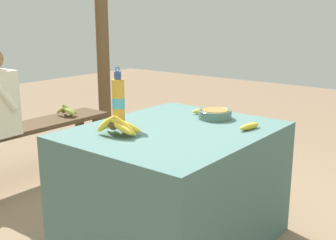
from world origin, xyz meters
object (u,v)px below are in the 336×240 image
Objects in this scene: water_bottle at (118,102)px; loose_banana_side at (204,111)px; support_post_far at (102,29)px; loose_banana_front at (249,126)px; banana_bunch_green at (66,110)px; serving_bowl at (215,114)px; wooden_bench at (19,136)px; banana_bunch_ripe at (118,125)px.

loose_banana_side is (0.56, -0.21, -0.12)m from water_bottle.
loose_banana_side is at bearing -112.80° from support_post_far.
support_post_far is at bearing 49.37° from water_bottle.
water_bottle is at bearing 122.69° from loose_banana_front.
water_bottle is 2.29× the size of loose_banana_side.
banana_bunch_green is 0.09× the size of support_post_far.
wooden_bench is at bearing 102.92° from serving_bowl.
serving_bowl is at bearing -17.28° from banana_bunch_ripe.
serving_bowl is 0.09× the size of support_post_far.
banana_bunch_ripe is at bearing -131.15° from support_post_far.
loose_banana_side is at bearing -20.35° from water_bottle.
water_bottle reaches higher than wooden_bench.
serving_bowl is 0.30m from loose_banana_front.
loose_banana_side is (0.07, 0.12, -0.01)m from serving_bowl.
loose_banana_front is at bearing -41.88° from banana_bunch_ripe.
support_post_far is (0.70, 1.68, 0.46)m from loose_banana_side.
support_post_far is at bearing 48.85° from banana_bunch_ripe.
banana_bunch_green reaches higher than wooden_bench.
wooden_bench is (-0.36, 1.57, -0.34)m from serving_bowl.
loose_banana_front reaches higher than banana_bunch_green.
wooden_bench is (0.13, 1.24, -0.45)m from water_bottle.
water_bottle reaches higher than loose_banana_side.
banana_bunch_ripe is at bearing 138.12° from loose_banana_front.
banana_bunch_ripe is at bearing 174.03° from loose_banana_side.
serving_bowl reaches higher than banana_bunch_green.
support_post_far reaches higher than wooden_bench.
loose_banana_side is 0.06× the size of support_post_far.
loose_banana_front is (0.39, -0.61, -0.12)m from water_bottle.
serving_bowl is 0.60× the size of water_bottle.
banana_bunch_ripe is 1.45m from wooden_bench.
wooden_bench is (0.27, 1.37, -0.37)m from banana_bunch_ripe.
banana_bunch_green is at bearing 88.28° from loose_banana_side.
banana_bunch_ripe is 0.71m from loose_banana_front.
water_bottle is 1.33m from wooden_bench.
banana_bunch_ripe reaches higher than wooden_bench.
wooden_bench is at bearing 106.56° from loose_banana_side.
loose_banana_front is 0.07× the size of support_post_far.
water_bottle is at bearing 43.68° from banana_bunch_ripe.
banana_bunch_ripe is 1.73× the size of loose_banana_side.
support_post_far reaches higher than water_bottle.
loose_banana_side is at bearing 67.80° from loose_banana_front.
banana_bunch_ripe is 0.16× the size of wooden_bench.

